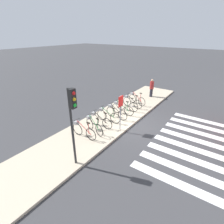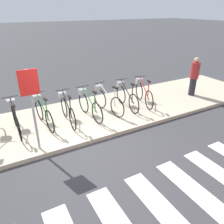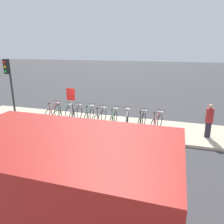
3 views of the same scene
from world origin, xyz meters
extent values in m
plane|color=#38383A|center=(0.00, 0.00, 0.00)|extent=(120.00, 120.00, 0.00)
cube|color=#B7A88E|center=(0.00, 1.51, 0.06)|extent=(16.15, 3.03, 0.12)
torus|color=black|center=(-2.96, 0.96, 0.47)|extent=(0.04, 0.70, 0.70)
torus|color=black|center=(-2.97, 1.92, 0.47)|extent=(0.04, 0.70, 0.70)
cylinder|color=red|center=(-2.96, 1.44, 0.76)|extent=(0.04, 0.98, 0.59)
cylinder|color=red|center=(-2.96, 1.09, 0.79)|extent=(0.03, 0.03, 0.63)
cube|color=black|center=(-2.96, 1.09, 1.13)|extent=(0.07, 0.20, 0.04)
cylinder|color=#262626|center=(-2.97, 1.92, 1.07)|extent=(0.46, 0.03, 0.02)
cube|color=gray|center=(-2.97, 1.97, 0.87)|extent=(0.24, 0.20, 0.18)
torus|color=black|center=(-2.38, 0.87, 0.47)|extent=(0.24, 0.68, 0.70)
torus|color=black|center=(-2.09, 1.80, 0.47)|extent=(0.24, 0.68, 0.70)
cylinder|color=#267238|center=(-2.23, 1.34, 0.76)|extent=(0.32, 0.95, 0.59)
cylinder|color=#267238|center=(-2.34, 1.00, 0.79)|extent=(0.04, 0.04, 0.63)
cube|color=black|center=(-2.34, 1.00, 1.13)|extent=(0.13, 0.21, 0.04)
cylinder|color=#262626|center=(-2.09, 1.80, 1.07)|extent=(0.45, 0.16, 0.02)
cube|color=gray|center=(-2.08, 1.85, 0.87)|extent=(0.29, 0.26, 0.18)
torus|color=black|center=(-1.52, 0.96, 0.47)|extent=(0.05, 0.70, 0.70)
torus|color=black|center=(-1.54, 1.93, 0.47)|extent=(0.05, 0.70, 0.70)
cylinder|color=black|center=(-1.53, 1.44, 0.76)|extent=(0.04, 0.98, 0.59)
cylinder|color=black|center=(-1.52, 1.09, 0.79)|extent=(0.03, 0.03, 0.63)
cube|color=black|center=(-1.52, 1.09, 1.13)|extent=(0.07, 0.20, 0.04)
cylinder|color=#262626|center=(-1.54, 1.93, 1.07)|extent=(0.46, 0.03, 0.02)
cube|color=gray|center=(-1.54, 1.98, 0.87)|extent=(0.24, 0.20, 0.18)
torus|color=black|center=(-0.68, 0.97, 0.47)|extent=(0.10, 0.70, 0.70)
torus|color=black|center=(-0.77, 1.93, 0.47)|extent=(0.10, 0.70, 0.70)
cylinder|color=#267238|center=(-0.73, 1.45, 0.76)|extent=(0.12, 0.98, 0.59)
cylinder|color=#267238|center=(-0.70, 1.10, 0.79)|extent=(0.03, 0.03, 0.63)
cube|color=black|center=(-0.70, 1.10, 1.13)|extent=(0.09, 0.21, 0.04)
cylinder|color=#262626|center=(-0.77, 1.93, 1.07)|extent=(0.46, 0.07, 0.02)
cube|color=gray|center=(-0.78, 1.98, 0.87)|extent=(0.26, 0.22, 0.18)
torus|color=black|center=(-0.06, 0.81, 0.47)|extent=(0.08, 0.70, 0.70)
torus|color=black|center=(0.00, 1.77, 0.47)|extent=(0.08, 0.70, 0.70)
cylinder|color=black|center=(-0.03, 1.29, 0.76)|extent=(0.09, 0.98, 0.59)
cylinder|color=black|center=(-0.05, 0.94, 0.79)|extent=(0.03, 0.03, 0.63)
cube|color=black|center=(-0.05, 0.94, 1.13)|extent=(0.08, 0.20, 0.04)
cylinder|color=#262626|center=(0.00, 1.77, 1.07)|extent=(0.46, 0.05, 0.02)
cube|color=gray|center=(0.00, 1.82, 0.87)|extent=(0.25, 0.21, 0.18)
torus|color=black|center=(0.75, 0.81, 0.47)|extent=(0.08, 0.70, 0.70)
torus|color=black|center=(0.69, 1.77, 0.47)|extent=(0.08, 0.70, 0.70)
cylinder|color=#267238|center=(0.72, 1.29, 0.76)|extent=(0.09, 0.98, 0.59)
cylinder|color=#267238|center=(0.74, 0.94, 0.79)|extent=(0.03, 0.03, 0.63)
cube|color=black|center=(0.74, 0.94, 1.13)|extent=(0.08, 0.20, 0.04)
cylinder|color=#262626|center=(0.69, 1.77, 1.07)|extent=(0.46, 0.05, 0.02)
cube|color=gray|center=(0.69, 1.82, 0.87)|extent=(0.25, 0.21, 0.18)
torus|color=black|center=(1.52, 0.88, 0.47)|extent=(0.15, 0.70, 0.70)
torus|color=black|center=(1.36, 1.84, 0.47)|extent=(0.15, 0.70, 0.70)
cylinder|color=silver|center=(1.44, 1.36, 0.76)|extent=(0.20, 0.98, 0.59)
cylinder|color=silver|center=(1.49, 1.02, 0.79)|extent=(0.04, 0.04, 0.63)
cube|color=black|center=(1.49, 1.02, 1.13)|extent=(0.10, 0.21, 0.04)
cylinder|color=#262626|center=(1.36, 1.84, 1.07)|extent=(0.46, 0.10, 0.02)
cube|color=gray|center=(1.35, 1.89, 0.87)|extent=(0.27, 0.24, 0.18)
torus|color=black|center=(2.16, 0.87, 0.47)|extent=(0.09, 0.70, 0.70)
torus|color=black|center=(2.23, 1.83, 0.47)|extent=(0.09, 0.70, 0.70)
cylinder|color=black|center=(2.20, 1.35, 0.76)|extent=(0.11, 0.98, 0.59)
cylinder|color=black|center=(2.17, 1.00, 0.79)|extent=(0.03, 0.03, 0.63)
cube|color=black|center=(2.17, 1.00, 1.13)|extent=(0.08, 0.20, 0.04)
cylinder|color=#262626|center=(2.23, 1.83, 1.07)|extent=(0.46, 0.06, 0.02)
cube|color=gray|center=(2.24, 1.88, 0.87)|extent=(0.25, 0.22, 0.18)
torus|color=black|center=(2.82, 0.88, 0.47)|extent=(0.21, 0.69, 0.70)
torus|color=black|center=(3.06, 1.81, 0.47)|extent=(0.21, 0.69, 0.70)
cylinder|color=red|center=(2.94, 1.34, 0.76)|extent=(0.28, 0.96, 0.59)
cylinder|color=red|center=(2.85, 1.00, 0.79)|extent=(0.04, 0.04, 0.63)
cube|color=black|center=(2.85, 1.00, 1.13)|extent=(0.12, 0.21, 0.04)
cylinder|color=#262626|center=(3.06, 1.81, 1.07)|extent=(0.45, 0.14, 0.02)
cube|color=gray|center=(3.07, 1.86, 0.87)|extent=(0.28, 0.25, 0.18)
cylinder|color=#23232D|center=(5.29, 1.17, 0.48)|extent=(0.26, 0.26, 0.72)
cylinder|color=maroon|center=(5.29, 1.17, 1.16)|extent=(0.34, 0.34, 0.64)
sphere|color=tan|center=(5.29, 1.17, 1.58)|extent=(0.21, 0.21, 0.21)
cylinder|color=#2D2D2D|center=(-4.67, 0.35, 1.83)|extent=(0.10, 0.10, 3.42)
cube|color=black|center=(-4.67, 0.17, 3.17)|extent=(0.24, 0.20, 0.75)
sphere|color=red|center=(-4.67, 0.07, 3.39)|extent=(0.14, 0.14, 0.14)
sphere|color=gold|center=(-4.67, 0.07, 3.16)|extent=(0.14, 0.14, 0.14)
sphere|color=green|center=(-4.67, 0.07, 2.93)|extent=(0.14, 0.14, 0.14)
cylinder|color=#99999E|center=(-1.16, 0.30, 1.17)|extent=(0.06, 0.06, 2.09)
cube|color=red|center=(-1.16, 0.28, 1.91)|extent=(0.44, 0.03, 0.60)
camera|label=1|loc=(-8.71, -4.43, 5.38)|focal=28.00mm
camera|label=2|loc=(-1.79, -4.75, 3.43)|focal=35.00mm
camera|label=3|loc=(3.84, -9.08, 4.10)|focal=35.00mm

